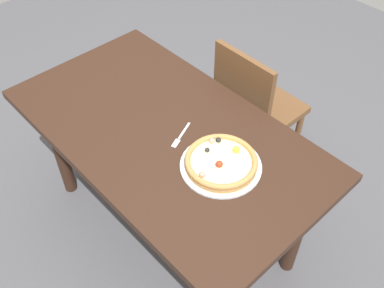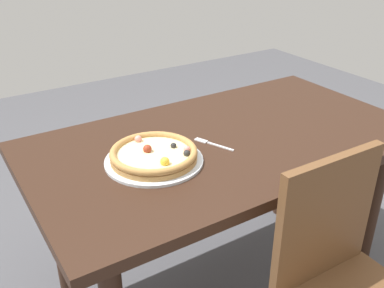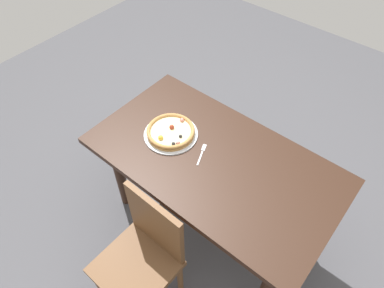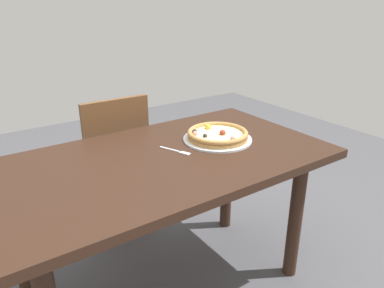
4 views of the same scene
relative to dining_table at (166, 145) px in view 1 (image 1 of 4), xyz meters
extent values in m
plane|color=#4C4C51|center=(0.00, 0.00, -0.64)|extent=(6.00, 6.00, 0.00)
cube|color=#331E14|center=(0.00, 0.00, 0.08)|extent=(1.49, 0.83, 0.04)
cylinder|color=#331E14|center=(-0.61, -0.28, -0.29)|extent=(0.07, 0.07, 0.71)
cylinder|color=#331E14|center=(0.61, -0.28, -0.29)|extent=(0.07, 0.07, 0.71)
cylinder|color=#331E14|center=(0.61, 0.28, -0.29)|extent=(0.07, 0.07, 0.71)
cylinder|color=brown|center=(0.17, -0.87, -0.43)|extent=(0.04, 0.04, 0.43)
cylinder|color=brown|center=(-0.17, -0.86, -0.43)|extent=(0.04, 0.04, 0.43)
cylinder|color=brown|center=(0.17, -0.53, -0.43)|extent=(0.04, 0.04, 0.43)
cylinder|color=brown|center=(-0.17, -0.52, -0.43)|extent=(0.04, 0.04, 0.43)
cube|color=brown|center=(0.00, -0.69, -0.19)|extent=(0.41, 0.41, 0.04)
cube|color=brown|center=(0.00, -0.51, 0.04)|extent=(0.38, 0.04, 0.42)
cylinder|color=silver|center=(-0.32, -0.02, 0.11)|extent=(0.34, 0.34, 0.01)
cylinder|color=#B78447|center=(-0.32, -0.02, 0.12)|extent=(0.30, 0.30, 0.02)
cylinder|color=beige|center=(-0.32, -0.02, 0.13)|extent=(0.26, 0.26, 0.01)
torus|color=#B78447|center=(-0.32, -0.02, 0.14)|extent=(0.30, 0.30, 0.02)
sphere|color=gold|center=(-0.33, -0.11, 0.14)|extent=(0.03, 0.03, 0.03)
sphere|color=#262626|center=(-0.23, -0.10, 0.14)|extent=(0.02, 0.02, 0.02)
sphere|color=#262626|center=(-0.24, -0.02, 0.14)|extent=(0.02, 0.02, 0.02)
sphere|color=maroon|center=(-0.33, 0.00, 0.14)|extent=(0.03, 0.03, 0.03)
sphere|color=#E58C7F|center=(-0.22, -0.07, 0.14)|extent=(0.02, 0.02, 0.02)
sphere|color=#E58C7F|center=(-0.33, 0.09, 0.14)|extent=(0.03, 0.03, 0.03)
cube|color=silver|center=(-0.06, -0.05, 0.10)|extent=(0.05, 0.11, 0.00)
cube|color=silver|center=(-0.10, 0.02, 0.10)|extent=(0.04, 0.05, 0.00)
camera|label=1|loc=(-1.11, 0.87, 1.47)|focal=41.30mm
camera|label=2|loc=(-0.91, -1.20, 0.84)|focal=41.08mm
camera|label=3|loc=(0.71, -1.06, 1.69)|focal=32.46mm
camera|label=4|loc=(0.73, 1.28, 0.76)|focal=34.15mm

